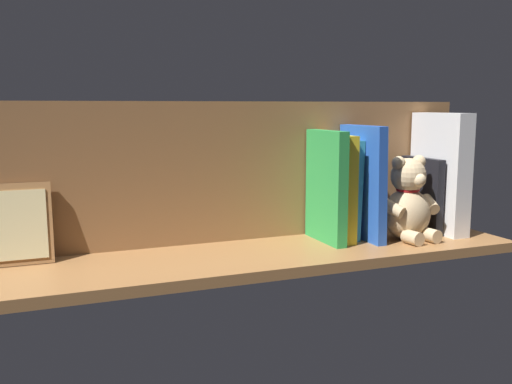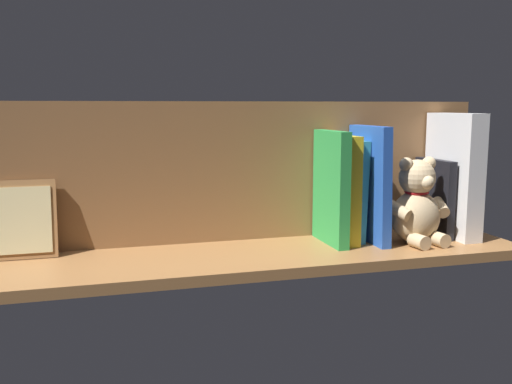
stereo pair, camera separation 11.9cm
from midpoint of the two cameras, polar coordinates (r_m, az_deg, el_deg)
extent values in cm
cube|color=#9E6B3D|center=(122.28, 2.81, -6.47)|extent=(117.11, 28.23, 2.20)
cube|color=#8F6139|center=(130.23, 1.19, 2.04)|extent=(117.11, 1.50, 31.61)
cube|color=silver|center=(144.01, 21.36, 1.55)|extent=(4.57, 17.46, 28.95)
cube|color=black|center=(143.70, 19.59, -0.54)|extent=(2.01, 14.35, 18.19)
ellipsoid|color=#D1B284|center=(135.22, 18.06, -2.39)|extent=(12.20, 11.15, 11.78)
sphere|color=#D1B284|center=(133.88, 18.24, 1.36)|extent=(8.10, 8.10, 8.10)
sphere|color=#D1B284|center=(135.54, 19.28, 2.69)|extent=(3.13, 3.13, 3.13)
sphere|color=#D1B284|center=(131.62, 17.29, 2.62)|extent=(3.13, 3.13, 3.13)
sphere|color=beige|center=(131.37, 19.19, 0.92)|extent=(3.13, 3.13, 3.13)
cylinder|color=#D1B284|center=(137.44, 20.28, -1.46)|extent=(4.06, 6.28, 4.36)
cylinder|color=#D1B284|center=(130.23, 16.63, -1.81)|extent=(5.03, 6.41, 4.36)
cylinder|color=#D1B284|center=(134.14, 20.22, -4.47)|extent=(3.58, 4.73, 3.13)
cylinder|color=#D1B284|center=(130.69, 18.49, -4.72)|extent=(3.58, 4.73, 3.13)
torus|color=red|center=(134.30, 18.17, 0.00)|extent=(5.92, 5.92, 0.92)
cube|color=blue|center=(132.73, 13.78, 0.75)|extent=(2.84, 16.70, 26.27)
cube|color=teal|center=(133.86, 12.17, 0.15)|extent=(2.72, 11.51, 22.97)
cube|color=yellow|center=(131.31, 11.25, 0.29)|extent=(2.73, 13.93, 24.13)
cube|color=green|center=(129.13, 10.11, 0.43)|extent=(2.49, 15.39, 25.23)
cube|color=#9E6B3D|center=(122.59, -19.61, -2.63)|extent=(12.93, 4.27, 15.96)
cube|color=beige|center=(121.88, -19.63, -2.69)|extent=(10.86, 2.95, 13.28)
camera|label=1|loc=(0.06, -87.14, 0.43)|focal=40.19mm
camera|label=2|loc=(0.06, 92.86, -0.43)|focal=40.19mm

